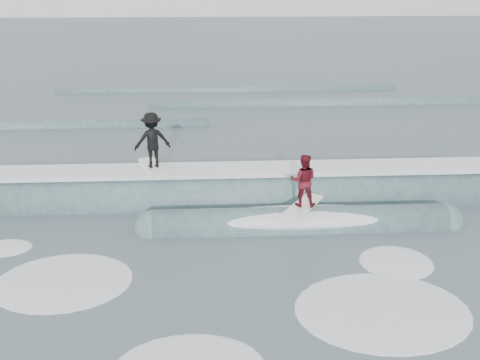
{
  "coord_description": "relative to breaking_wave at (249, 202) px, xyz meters",
  "views": [
    {
      "loc": [
        -0.86,
        -12.33,
        7.4
      ],
      "look_at": [
        0.0,
        3.56,
        1.1
      ],
      "focal_mm": 40.0,
      "sensor_mm": 36.0,
      "label": 1
    }
  ],
  "objects": [
    {
      "name": "whitewater",
      "position": [
        -0.66,
        -5.7,
        -0.04
      ],
      "size": [
        12.95,
        6.85,
        0.1
      ],
      "color": "white",
      "rests_on": "ground"
    },
    {
      "name": "ground",
      "position": [
        -0.34,
        -4.15,
        -0.04
      ],
      "size": [
        160.0,
        160.0,
        0.0
      ],
      "primitive_type": "plane",
      "color": "#374950",
      "rests_on": "ground"
    },
    {
      "name": "surfer_black",
      "position": [
        -3.17,
        0.41,
        2.07
      ],
      "size": [
        1.33,
        2.06,
        1.95
      ],
      "color": "white",
      "rests_on": "ground"
    },
    {
      "name": "breaking_wave",
      "position": [
        0.0,
        0.0,
        0.0
      ],
      "size": [
        21.65,
        3.87,
        2.17
      ],
      "color": "#3A5862",
      "rests_on": "ground"
    },
    {
      "name": "surfer_red",
      "position": [
        1.49,
        -1.79,
        1.38
      ],
      "size": [
        1.56,
        1.97,
        1.72
      ],
      "color": "white",
      "rests_on": "ground"
    },
    {
      "name": "far_swells",
      "position": [
        -1.43,
        13.5,
        -0.04
      ],
      "size": [
        40.63,
        8.65,
        0.8
      ],
      "color": "#3A5862",
      "rests_on": "ground"
    }
  ]
}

